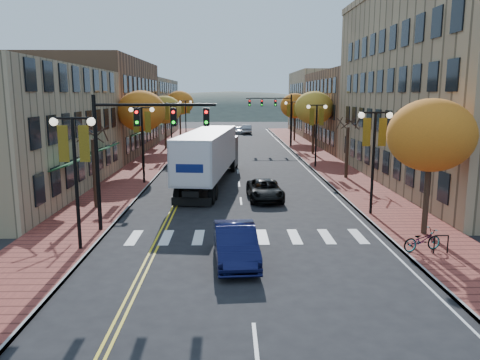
{
  "coord_description": "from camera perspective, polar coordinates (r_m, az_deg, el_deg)",
  "views": [
    {
      "loc": [
        -0.71,
        -20.38,
        7.02
      ],
      "look_at": [
        -0.15,
        5.81,
        2.2
      ],
      "focal_mm": 35.0,
      "sensor_mm": 36.0,
      "label": 1
    }
  ],
  "objects": [
    {
      "name": "lamp_right_c",
      "position": [
        62.98,
        6.33,
        7.88
      ],
      "size": [
        1.96,
        0.36,
        6.05
      ],
      "color": "black",
      "rests_on": "ground"
    },
    {
      "name": "ground",
      "position": [
        21.57,
        0.74,
        -8.57
      ],
      "size": [
        200.0,
        200.0,
        0.0
      ],
      "primitive_type": "plane",
      "color": "black",
      "rests_on": "ground"
    },
    {
      "name": "lamp_left_a",
      "position": [
        21.65,
        -19.51,
        2.59
      ],
      "size": [
        1.96,
        0.36,
        6.05
      ],
      "color": "black",
      "rests_on": "ground"
    },
    {
      "name": "building_right_far",
      "position": [
        86.55,
        11.75,
        9.2
      ],
      "size": [
        15.0,
        20.0,
        11.0
      ],
      "primitive_type": "cube",
      "color": "#9E8966",
      "rests_on": "ground"
    },
    {
      "name": "lamp_left_b",
      "position": [
        37.11,
        -11.83,
        5.99
      ],
      "size": [
        1.96,
        0.36,
        6.05
      ],
      "color": "black",
      "rests_on": "ground"
    },
    {
      "name": "tree_left_c",
      "position": [
        60.98,
        -9.14,
        8.45
      ],
      "size": [
        4.16,
        4.16,
        6.69
      ],
      "color": "#382619",
      "rests_on": "sidewalk_left"
    },
    {
      "name": "navy_sedan",
      "position": [
        19.92,
        -0.56,
        -7.76
      ],
      "size": [
        2.05,
        4.98,
        1.6
      ],
      "primitive_type": "imported",
      "rotation": [
        0.0,
        0.0,
        0.07
      ],
      "color": "#0C1033",
      "rests_on": "ground"
    },
    {
      "name": "sidewalk_right",
      "position": [
        54.21,
        9.12,
        2.93
      ],
      "size": [
        4.0,
        85.0,
        0.15
      ],
      "primitive_type": "cube",
      "color": "brown",
      "rests_on": "ground"
    },
    {
      "name": "tree_right_d",
      "position": [
        71.07,
        6.71,
        8.96
      ],
      "size": [
        4.35,
        4.35,
        7.0
      ],
      "color": "#382619",
      "rests_on": "sidewalk_right"
    },
    {
      "name": "building_right_mid",
      "position": [
        65.3,
        16.05,
        8.25
      ],
      "size": [
        15.0,
        24.0,
        10.0
      ],
      "primitive_type": "cube",
      "color": "brown",
      "rests_on": "ground"
    },
    {
      "name": "lamp_right_b",
      "position": [
        45.22,
        9.31,
        6.83
      ],
      "size": [
        1.96,
        0.36,
        6.05
      ],
      "color": "black",
      "rests_on": "ground"
    },
    {
      "name": "tree_left_d",
      "position": [
        78.83,
        -7.36,
        9.31
      ],
      "size": [
        4.61,
        4.61,
        7.42
      ],
      "color": "#382619",
      "rests_on": "sidewalk_left"
    },
    {
      "name": "car_far_oncoming",
      "position": [
        84.74,
        0.81,
        6.21
      ],
      "size": [
        1.7,
        4.86,
        1.6
      ],
      "primitive_type": "imported",
      "rotation": [
        0.0,
        0.0,
        3.14
      ],
      "color": "#9A9AA1",
      "rests_on": "ground"
    },
    {
      "name": "lamp_left_c",
      "position": [
        54.87,
        -8.4,
        7.47
      ],
      "size": [
        1.96,
        0.36,
        6.05
      ],
      "color": "black",
      "rests_on": "ground"
    },
    {
      "name": "tree_left_a",
      "position": [
        29.95,
        -17.28,
        0.79
      ],
      "size": [
        0.28,
        0.28,
        4.2
      ],
      "color": "#382619",
      "rests_on": "sidewalk_left"
    },
    {
      "name": "building_left_far",
      "position": [
        83.03,
        -12.68,
        8.61
      ],
      "size": [
        12.0,
        26.0,
        9.5
      ],
      "primitive_type": "cube",
      "color": "#9E8966",
      "rests_on": "ground"
    },
    {
      "name": "bicycle",
      "position": [
        22.41,
        21.31,
        -6.83
      ],
      "size": [
        2.0,
        1.17,
        0.99
      ],
      "primitive_type": "imported",
      "rotation": [
        0.0,
        0.0,
        1.86
      ],
      "color": "gray",
      "rests_on": "sidewalk_right"
    },
    {
      "name": "black_suv",
      "position": [
        31.5,
        3.05,
        -1.22
      ],
      "size": [
        2.44,
        4.92,
        1.34
      ],
      "primitive_type": "imported",
      "rotation": [
        0.0,
        0.0,
        0.04
      ],
      "color": "black",
      "rests_on": "ground"
    },
    {
      "name": "lamp_left_d",
      "position": [
        72.75,
        -6.65,
        8.21
      ],
      "size": [
        1.96,
        0.36,
        6.05
      ],
      "color": "black",
      "rests_on": "ground"
    },
    {
      "name": "building_right_near",
      "position": [
        41.14,
        27.05,
        9.98
      ],
      "size": [
        15.0,
        28.0,
        15.0
      ],
      "primitive_type": "cube",
      "color": "#997F5B",
      "rests_on": "ground"
    },
    {
      "name": "tree_right_b",
      "position": [
        39.88,
        12.9,
        3.29
      ],
      "size": [
        0.28,
        0.28,
        4.2
      ],
      "color": "#382619",
      "rests_on": "sidewalk_right"
    },
    {
      "name": "sidewalk_left",
      "position": [
        53.98,
        -10.06,
        2.87
      ],
      "size": [
        4.0,
        85.0,
        0.15
      ],
      "primitive_type": "cube",
      "color": "brown",
      "rests_on": "ground"
    },
    {
      "name": "car_far_silver",
      "position": [
        84.47,
        -0.08,
        6.07
      ],
      "size": [
        2.21,
        4.33,
        1.2
      ],
      "primitive_type": "imported",
      "rotation": [
        0.0,
        0.0,
        0.13
      ],
      "color": "#A4A3AB",
      "rests_on": "ground"
    },
    {
      "name": "semi_truck",
      "position": [
        36.85,
        -3.6,
        3.34
      ],
      "size": [
        4.64,
        17.22,
        4.25
      ],
      "rotation": [
        0.0,
        0.0,
        -0.11
      ],
      "color": "black",
      "rests_on": "ground"
    },
    {
      "name": "car_far_white",
      "position": [
        74.64,
        -3.49,
        5.56
      ],
      "size": [
        1.77,
        4.2,
        1.42
      ],
      "primitive_type": "imported",
      "rotation": [
        0.0,
        0.0,
        -0.02
      ],
      "color": "white",
      "rests_on": "ground"
    },
    {
      "name": "tree_right_a",
      "position": [
        24.48,
        22.25,
        5.05
      ],
      "size": [
        4.16,
        4.16,
        6.69
      ],
      "color": "#382619",
      "rests_on": "sidewalk_right"
    },
    {
      "name": "traffic_mast_near",
      "position": [
        23.95,
        -12.75,
        5.15
      ],
      "size": [
        6.1,
        0.35,
        7.0
      ],
      "color": "black",
      "rests_on": "ground"
    },
    {
      "name": "lamp_right_a",
      "position": [
        27.76,
        16.03,
        4.39
      ],
      "size": [
        1.96,
        0.36,
        6.05
      ],
      "color": "black",
      "rests_on": "ground"
    },
    {
      "name": "building_left_mid",
      "position": [
        58.71,
        -17.53,
        8.47
      ],
      "size": [
        12.0,
        24.0,
        11.0
      ],
      "primitive_type": "cube",
      "color": "brown",
      "rests_on": "ground"
    },
    {
      "name": "tree_left_b",
      "position": [
        45.18,
        -11.92,
        8.21
      ],
      "size": [
        4.48,
        4.48,
        7.21
      ],
      "color": "#382619",
      "rests_on": "sidewalk_left"
    },
    {
      "name": "tree_right_c",
      "position": [
        55.26,
        9.0,
        8.67
      ],
      "size": [
        4.48,
        4.48,
        7.21
      ],
      "color": "#382619",
      "rests_on": "sidewalk_right"
    },
    {
      "name": "traffic_mast_far",
      "position": [
        62.72,
        4.49,
        8.48
      ],
      "size": [
        6.1,
        0.34,
        7.0
      ],
      "color": "black",
      "rests_on": "ground"
    }
  ]
}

